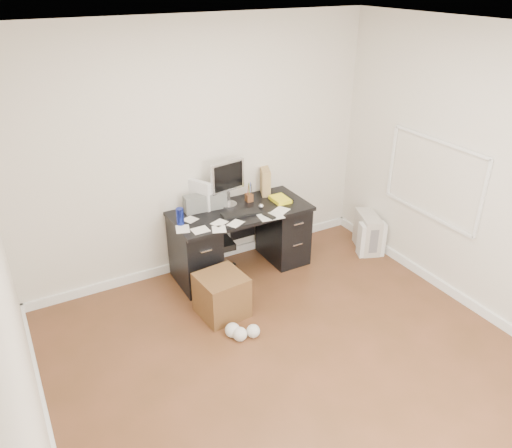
{
  "coord_description": "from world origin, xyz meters",
  "views": [
    {
      "loc": [
        -1.9,
        -2.66,
        3.07
      ],
      "look_at": [
        0.24,
        1.2,
        0.79
      ],
      "focal_mm": 35.0,
      "sensor_mm": 36.0,
      "label": 1
    }
  ],
  "objects_px": {
    "desk": "(241,238)",
    "wicker_basket": "(222,295)",
    "office_chair": "(212,239)",
    "pc_tower": "(367,232)",
    "keyboard": "(241,213)",
    "lcd_monitor": "(228,183)"
  },
  "relations": [
    {
      "from": "pc_tower",
      "to": "office_chair",
      "type": "bearing_deg",
      "value": -169.81
    },
    {
      "from": "keyboard",
      "to": "wicker_basket",
      "type": "height_order",
      "value": "keyboard"
    },
    {
      "from": "desk",
      "to": "keyboard",
      "type": "bearing_deg",
      "value": -114.02
    },
    {
      "from": "desk",
      "to": "lcd_monitor",
      "type": "bearing_deg",
      "value": 112.21
    },
    {
      "from": "desk",
      "to": "office_chair",
      "type": "relative_size",
      "value": 1.61
    },
    {
      "from": "lcd_monitor",
      "to": "pc_tower",
      "type": "distance_m",
      "value": 1.86
    },
    {
      "from": "desk",
      "to": "lcd_monitor",
      "type": "distance_m",
      "value": 0.63
    },
    {
      "from": "lcd_monitor",
      "to": "office_chair",
      "type": "xyz_separation_m",
      "value": [
        -0.27,
        -0.13,
        -0.54
      ]
    },
    {
      "from": "office_chair",
      "to": "pc_tower",
      "type": "xyz_separation_m",
      "value": [
        1.89,
        -0.36,
        -0.24
      ]
    },
    {
      "from": "desk",
      "to": "wicker_basket",
      "type": "height_order",
      "value": "desk"
    },
    {
      "from": "keyboard",
      "to": "office_chair",
      "type": "height_order",
      "value": "office_chair"
    },
    {
      "from": "lcd_monitor",
      "to": "wicker_basket",
      "type": "height_order",
      "value": "lcd_monitor"
    },
    {
      "from": "desk",
      "to": "pc_tower",
      "type": "distance_m",
      "value": 1.59
    },
    {
      "from": "desk",
      "to": "office_chair",
      "type": "distance_m",
      "value": 0.35
    },
    {
      "from": "lcd_monitor",
      "to": "pc_tower",
      "type": "bearing_deg",
      "value": -26.56
    },
    {
      "from": "wicker_basket",
      "to": "office_chair",
      "type": "bearing_deg",
      "value": 72.69
    },
    {
      "from": "office_chair",
      "to": "wicker_basket",
      "type": "bearing_deg",
      "value": -103.75
    },
    {
      "from": "keyboard",
      "to": "office_chair",
      "type": "distance_m",
      "value": 0.44
    },
    {
      "from": "desk",
      "to": "keyboard",
      "type": "relative_size",
      "value": 3.63
    },
    {
      "from": "pc_tower",
      "to": "wicker_basket",
      "type": "bearing_deg",
      "value": -150.51
    },
    {
      "from": "office_chair",
      "to": "pc_tower",
      "type": "bearing_deg",
      "value": -7.39
    },
    {
      "from": "desk",
      "to": "office_chair",
      "type": "height_order",
      "value": "office_chair"
    }
  ]
}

